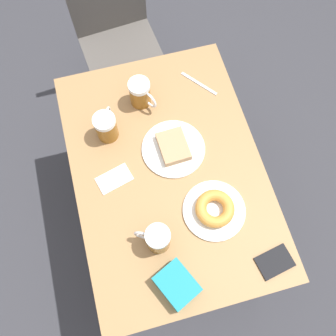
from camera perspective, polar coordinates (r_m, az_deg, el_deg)
ground_plane at (r=2.15m, az=-0.00°, el=-7.16°), size 8.00×8.00×0.00m
table at (r=1.53m, az=-0.00°, el=-1.10°), size 0.74×1.08×0.71m
chair at (r=2.13m, az=-7.96°, el=19.94°), size 0.44×0.44×0.82m
plate_with_cake at (r=1.50m, az=0.82°, el=3.10°), size 0.25×0.25×0.04m
plate_with_donut at (r=1.41m, az=7.10°, el=-6.26°), size 0.24×0.24×0.05m
beer_mug_left at (r=1.33m, az=-1.65°, el=-10.71°), size 0.12×0.09×0.13m
beer_mug_center at (r=1.50m, az=-9.40°, el=6.28°), size 0.09×0.13×0.13m
beer_mug_right at (r=1.56m, az=-4.23°, el=11.30°), size 0.09×0.12×0.13m
napkin_folded at (r=1.47m, az=-8.19°, el=-1.65°), size 0.15×0.11×0.00m
fork at (r=1.67m, az=4.74°, el=12.72°), size 0.12×0.15×0.00m
passport_near_edge at (r=1.43m, az=15.95°, el=-13.59°), size 0.14×0.11×0.01m
blue_pouch at (r=1.35m, az=1.37°, el=-17.34°), size 0.16×0.17×0.06m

